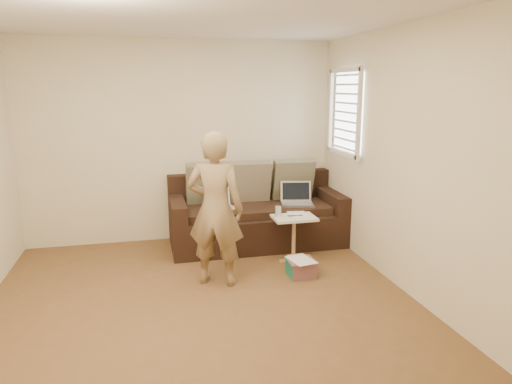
# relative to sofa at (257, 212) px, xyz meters

# --- Properties ---
(floor) EXTENTS (4.50, 4.50, 0.00)m
(floor) POSITION_rel_sofa_xyz_m (-0.90, -1.77, -0.42)
(floor) COLOR brown
(floor) RESTS_ON ground
(ceiling) EXTENTS (4.50, 4.50, 0.00)m
(ceiling) POSITION_rel_sofa_xyz_m (-0.90, -1.77, 2.18)
(ceiling) COLOR white
(ceiling) RESTS_ON wall_back
(wall_back) EXTENTS (4.00, 0.00, 4.00)m
(wall_back) POSITION_rel_sofa_xyz_m (-0.90, 0.48, 0.87)
(wall_back) COLOR beige
(wall_back) RESTS_ON ground
(wall_front) EXTENTS (4.00, 0.00, 4.00)m
(wall_front) POSITION_rel_sofa_xyz_m (-0.90, -4.03, 0.87)
(wall_front) COLOR beige
(wall_front) RESTS_ON ground
(wall_right) EXTENTS (0.00, 4.50, 4.50)m
(wall_right) POSITION_rel_sofa_xyz_m (1.10, -1.77, 0.87)
(wall_right) COLOR beige
(wall_right) RESTS_ON ground
(window_blinds) EXTENTS (0.12, 0.88, 1.08)m
(window_blinds) POSITION_rel_sofa_xyz_m (1.05, -0.27, 1.28)
(window_blinds) COLOR white
(window_blinds) RESTS_ON wall_right
(sofa) EXTENTS (2.20, 0.95, 0.85)m
(sofa) POSITION_rel_sofa_xyz_m (0.00, 0.00, 0.00)
(sofa) COLOR black
(sofa) RESTS_ON ground
(pillow_left) EXTENTS (0.55, 0.29, 0.57)m
(pillow_left) POSITION_rel_sofa_xyz_m (-0.60, 0.20, 0.37)
(pillow_left) COLOR #66624B
(pillow_left) RESTS_ON sofa
(pillow_mid) EXTENTS (0.55, 0.27, 0.57)m
(pillow_mid) POSITION_rel_sofa_xyz_m (-0.05, 0.19, 0.37)
(pillow_mid) COLOR #6F664F
(pillow_mid) RESTS_ON sofa
(pillow_right) EXTENTS (0.55, 0.28, 0.57)m
(pillow_right) POSITION_rel_sofa_xyz_m (0.55, 0.21, 0.37)
(pillow_right) COLOR #66624B
(pillow_right) RESTS_ON sofa
(laptop_silver) EXTENTS (0.45, 0.36, 0.27)m
(laptop_silver) POSITION_rel_sofa_xyz_m (0.52, -0.11, 0.10)
(laptop_silver) COLOR #B7BABC
(laptop_silver) RESTS_ON sofa
(laptop_white) EXTENTS (0.38, 0.30, 0.24)m
(laptop_white) POSITION_rel_sofa_xyz_m (-0.48, -0.06, 0.10)
(laptop_white) COLOR white
(laptop_white) RESTS_ON sofa
(person) EXTENTS (0.69, 0.59, 1.60)m
(person) POSITION_rel_sofa_xyz_m (-0.70, -1.11, 0.37)
(person) COLOR olive
(person) RESTS_ON ground
(side_table) EXTENTS (0.49, 0.34, 0.54)m
(side_table) POSITION_rel_sofa_xyz_m (0.28, -0.70, -0.15)
(side_table) COLOR silver
(side_table) RESTS_ON ground
(drinking_glass) EXTENTS (0.07, 0.07, 0.12)m
(drinking_glass) POSITION_rel_sofa_xyz_m (0.10, -0.65, 0.18)
(drinking_glass) COLOR silver
(drinking_glass) RESTS_ON side_table
(scissors) EXTENTS (0.19, 0.12, 0.02)m
(scissors) POSITION_rel_sofa_xyz_m (0.29, -0.69, 0.12)
(scissors) COLOR silver
(scissors) RESTS_ON side_table
(paper_on_table) EXTENTS (0.25, 0.33, 0.00)m
(paper_on_table) POSITION_rel_sofa_xyz_m (0.34, -0.63, 0.12)
(paper_on_table) COLOR white
(paper_on_table) RESTS_ON side_table
(striped_box) EXTENTS (0.30, 0.30, 0.19)m
(striped_box) POSITION_rel_sofa_xyz_m (0.22, -1.14, -0.33)
(striped_box) COLOR red
(striped_box) RESTS_ON ground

